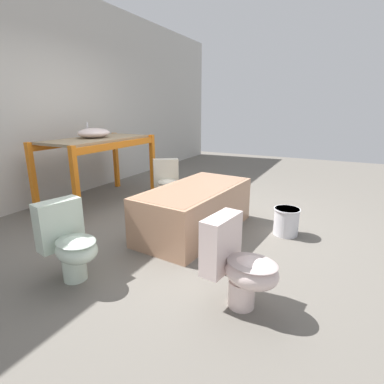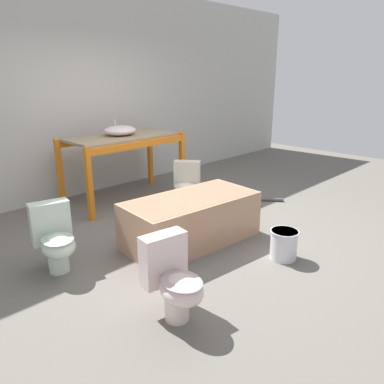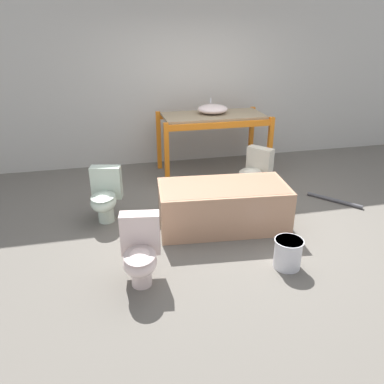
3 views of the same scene
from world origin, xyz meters
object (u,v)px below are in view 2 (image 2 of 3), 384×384
(toilet_far, at_px, (186,186))
(toilet_extra, at_px, (55,238))
(bathtub_main, at_px, (191,217))
(toilet_near, at_px, (174,279))
(bucket_white, at_px, (284,244))
(sink_basin, at_px, (120,130))

(toilet_far, distance_m, toilet_extra, 2.16)
(bathtub_main, height_order, toilet_near, toilet_near)
(toilet_near, height_order, toilet_extra, same)
(toilet_far, height_order, bucket_white, toilet_far)
(bucket_white, bearing_deg, sink_basin, 89.92)
(bathtub_main, height_order, toilet_far, toilet_far)
(toilet_extra, bearing_deg, bathtub_main, -6.67)
(toilet_near, relative_size, toilet_extra, 1.00)
(toilet_near, xyz_separation_m, toilet_far, (1.84, 1.74, 0.00))
(bucket_white, bearing_deg, bathtub_main, 111.68)
(sink_basin, height_order, bucket_white, sink_basin)
(toilet_far, relative_size, bucket_white, 2.13)
(sink_basin, bearing_deg, bathtub_main, -101.80)
(sink_basin, relative_size, toilet_extra, 0.73)
(toilet_near, relative_size, toilet_far, 1.00)
(sink_basin, distance_m, toilet_far, 1.32)
(sink_basin, relative_size, toilet_near, 0.73)
(toilet_far, xyz_separation_m, bucket_white, (-0.35, -1.83, -0.17))
(bathtub_main, relative_size, bucket_white, 5.09)
(bucket_white, bearing_deg, toilet_near, 176.54)
(sink_basin, distance_m, toilet_near, 3.24)
(toilet_far, height_order, toilet_extra, same)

